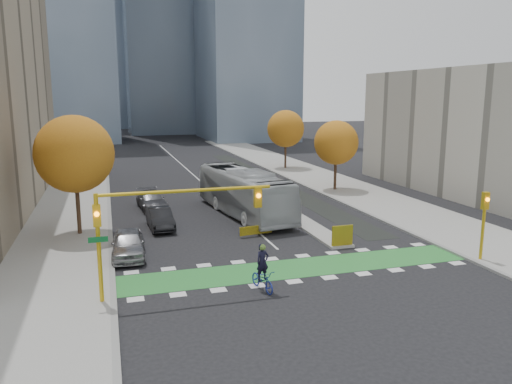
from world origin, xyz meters
TOP-DOWN VIEW (x-y plane):
  - ground at (0.00, 0.00)m, footprint 300.00×300.00m
  - sidewalk_west at (-13.50, 20.00)m, footprint 7.00×120.00m
  - sidewalk_east at (13.50, 20.00)m, footprint 7.00×120.00m
  - curb_west at (-10.00, 20.00)m, footprint 0.30×120.00m
  - curb_east at (10.00, 20.00)m, footprint 0.30×120.00m
  - bike_crossing at (0.00, 1.50)m, footprint 20.00×3.00m
  - centre_line at (0.00, 40.00)m, footprint 0.15×70.00m
  - bike_lane_paint at (7.50, 30.00)m, footprint 2.50×50.00m
  - median_island at (4.00, 9.00)m, footprint 1.60×10.00m
  - hazard_board at (4.00, 4.20)m, footprint 1.40×0.12m
  - building_east at (27.00, 16.00)m, footprint 14.00×30.00m
  - tree_west at (-12.00, 12.00)m, footprint 5.20×5.20m
  - tree_east_near at (12.00, 22.00)m, footprint 4.40×4.40m
  - tree_east_far at (12.50, 38.00)m, footprint 4.80×4.80m
  - traffic_signal_west at (-7.93, -0.51)m, footprint 8.53×0.56m
  - traffic_signal_east at (10.50, -0.51)m, footprint 0.35×0.43m
  - cyclist at (-2.91, -1.02)m, footprint 1.12×2.14m
  - bus at (0.43, 14.61)m, footprint 4.91×13.58m
  - parked_car_a at (-9.00, 6.21)m, footprint 2.14×4.85m
  - parked_car_b at (-6.50, 12.23)m, footprint 1.78×4.58m
  - parked_car_c at (-6.50, 18.93)m, footprint 2.52×5.31m

SIDE VIEW (x-z plane):
  - ground at x=0.00m, z-range 0.00..0.00m
  - centre_line at x=0.00m, z-range 0.00..0.01m
  - bike_lane_paint at x=7.50m, z-range 0.00..0.01m
  - bike_crossing at x=0.00m, z-range 0.00..0.01m
  - sidewalk_west at x=-13.50m, z-range 0.00..0.15m
  - sidewalk_east at x=13.50m, z-range 0.00..0.15m
  - curb_west at x=-10.00m, z-range -0.01..0.15m
  - curb_east at x=10.00m, z-range -0.01..0.15m
  - median_island at x=4.00m, z-range 0.00..0.16m
  - parked_car_b at x=-6.50m, z-range 0.00..1.49m
  - parked_car_c at x=-6.50m, z-range 0.00..1.50m
  - cyclist at x=-2.91m, z-range -0.39..1.96m
  - hazard_board at x=4.00m, z-range 0.15..1.45m
  - parked_car_a at x=-9.00m, z-range 0.00..1.63m
  - bus at x=0.43m, z-range 0.00..3.70m
  - traffic_signal_east at x=10.50m, z-range 0.68..4.78m
  - traffic_signal_west at x=-7.93m, z-range 1.43..6.63m
  - tree_east_near at x=12.00m, z-range 1.33..8.40m
  - tree_east_far at x=12.50m, z-range 1.42..9.07m
  - tree_west at x=-12.00m, z-range 1.50..9.73m
  - building_east at x=27.00m, z-range 0.00..12.00m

